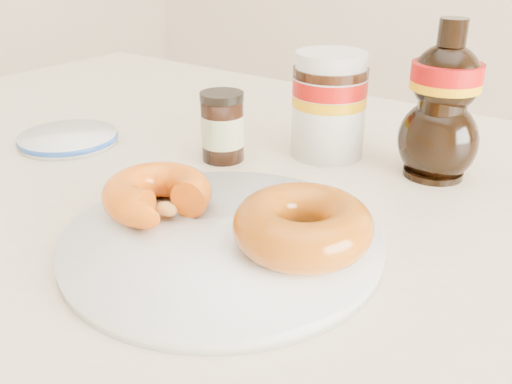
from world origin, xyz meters
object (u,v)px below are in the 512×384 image
Objects in this scene: syrup_bottle at (443,101)px; blue_rim_saucer at (68,138)px; plate at (222,241)px; donut_bitten at (157,194)px; dining_table at (250,279)px; dark_jar at (222,127)px; donut_whole at (303,225)px; nutella_jar at (329,101)px.

blue_rim_saucer is at bearing -156.91° from syrup_bottle.
plate is at bearing -14.85° from blue_rim_saucer.
syrup_bottle reaches higher than donut_bitten.
plate is (0.03, -0.07, 0.09)m from dining_table.
dark_jar is (-0.13, 0.16, 0.03)m from plate.
dark_jar is at bearing 128.98° from plate.
dark_jar is (-0.06, 0.16, 0.01)m from donut_bitten.
donut_whole is at bearing -35.20° from dark_jar.
dark_jar reaches higher than donut_bitten.
donut_bitten is 0.27m from blue_rim_saucer.
donut_whole is at bearing -9.29° from blue_rim_saucer.
donut_whole is 0.25m from nutella_jar.
dining_table is 8.17× the size of syrup_bottle.
dining_table is 0.18m from dark_jar.
syrup_bottle is (0.09, 0.26, 0.08)m from plate.
donut_whole is at bearing -95.18° from syrup_bottle.
nutella_jar is at bearing 94.43° from dining_table.
donut_whole is at bearing 18.21° from plate.
nutella_jar reaches higher than blue_rim_saucer.
dining_table is 0.15m from donut_bitten.
nutella_jar is 0.34m from blue_rim_saucer.
dining_table is 0.28m from syrup_bottle.
nutella_jar is (-0.01, 0.18, 0.15)m from dining_table.
blue_rim_saucer is (-0.25, 0.09, -0.02)m from donut_bitten.
dining_table is at bearing 40.70° from donut_bitten.
nutella_jar is 1.52× the size of dark_jar.
donut_bitten is at bearing -121.93° from syrup_bottle.
plate is at bearing -51.02° from dark_jar.
blue_rim_saucer is at bearing -150.23° from nutella_jar.
dark_jar is (-0.09, -0.09, -0.03)m from nutella_jar.
donut_whole is 0.91× the size of blue_rim_saucer.
dark_jar reaches higher than dining_table.
donut_bitten is at bearing -19.11° from blue_rim_saucer.
dining_table is 13.90× the size of donut_bitten.
donut_bitten is 0.26m from nutella_jar.
donut_bitten is 0.80× the size of blue_rim_saucer.
dark_jar is at bearing 144.80° from donut_whole.
syrup_bottle is 0.46m from blue_rim_saucer.
donut_bitten is 0.88× the size of donut_whole.
donut_whole reaches higher than plate.
blue_rim_saucer is at bearing 165.15° from plate.
dark_jar is at bearing -136.01° from nutella_jar.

